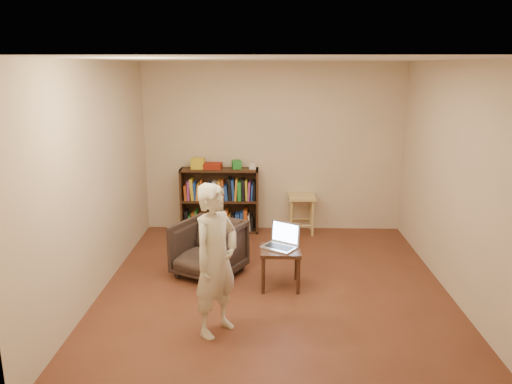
{
  "coord_description": "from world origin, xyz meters",
  "views": [
    {
      "loc": [
        -0.09,
        -5.39,
        2.54
      ],
      "look_at": [
        -0.22,
        0.35,
        1.08
      ],
      "focal_mm": 35.0,
      "sensor_mm": 36.0,
      "label": 1
    }
  ],
  "objects_px": {
    "laptop": "(281,242)",
    "person": "(216,260)",
    "armchair": "(209,249)",
    "stool": "(302,203)",
    "side_table": "(280,255)",
    "bookshelf": "(220,204)"
  },
  "relations": [
    {
      "from": "laptop",
      "to": "person",
      "type": "xyz_separation_m",
      "value": [
        -0.65,
        -1.1,
        0.21
      ]
    },
    {
      "from": "armchair",
      "to": "stool",
      "type": "bearing_deg",
      "value": 80.54
    },
    {
      "from": "side_table",
      "to": "stool",
      "type": "bearing_deg",
      "value": 79.26
    },
    {
      "from": "stool",
      "to": "armchair",
      "type": "xyz_separation_m",
      "value": [
        -1.25,
        -1.66,
        -0.14
      ]
    },
    {
      "from": "bookshelf",
      "to": "laptop",
      "type": "bearing_deg",
      "value": -65.34
    },
    {
      "from": "bookshelf",
      "to": "stool",
      "type": "bearing_deg",
      "value": -2.88
    },
    {
      "from": "stool",
      "to": "armchair",
      "type": "height_order",
      "value": "armchair"
    },
    {
      "from": "bookshelf",
      "to": "side_table",
      "type": "relative_size",
      "value": 2.54
    },
    {
      "from": "armchair",
      "to": "laptop",
      "type": "distance_m",
      "value": 0.94
    },
    {
      "from": "stool",
      "to": "side_table",
      "type": "xyz_separation_m",
      "value": [
        -0.37,
        -1.97,
        -0.09
      ]
    },
    {
      "from": "bookshelf",
      "to": "stool",
      "type": "distance_m",
      "value": 1.28
    },
    {
      "from": "side_table",
      "to": "laptop",
      "type": "xyz_separation_m",
      "value": [
        0.01,
        0.05,
        0.14
      ]
    },
    {
      "from": "person",
      "to": "armchair",
      "type": "bearing_deg",
      "value": 46.19
    },
    {
      "from": "laptop",
      "to": "armchair",
      "type": "bearing_deg",
      "value": -163.64
    },
    {
      "from": "armchair",
      "to": "laptop",
      "type": "height_order",
      "value": "laptop"
    },
    {
      "from": "bookshelf",
      "to": "armchair",
      "type": "distance_m",
      "value": 1.72
    },
    {
      "from": "bookshelf",
      "to": "side_table",
      "type": "height_order",
      "value": "bookshelf"
    },
    {
      "from": "laptop",
      "to": "person",
      "type": "height_order",
      "value": "person"
    },
    {
      "from": "side_table",
      "to": "laptop",
      "type": "bearing_deg",
      "value": 80.7
    },
    {
      "from": "armchair",
      "to": "side_table",
      "type": "distance_m",
      "value": 0.93
    },
    {
      "from": "bookshelf",
      "to": "laptop",
      "type": "relative_size",
      "value": 2.51
    },
    {
      "from": "bookshelf",
      "to": "person",
      "type": "distance_m",
      "value": 3.11
    }
  ]
}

